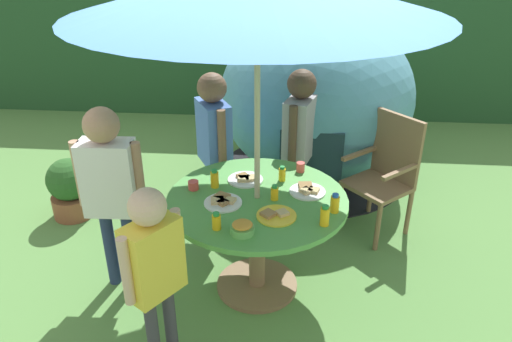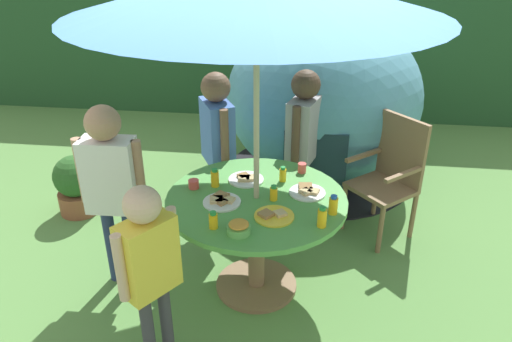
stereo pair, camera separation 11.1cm
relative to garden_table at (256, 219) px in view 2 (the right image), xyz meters
The scene contains 23 objects.
ground_plane 0.58m from the garden_table, ahead, with size 10.00×10.00×0.02m, color #548442.
hedge_backdrop 3.79m from the garden_table, 90.00° to the left, with size 9.00×0.70×1.65m, color #234C28.
garden_table is the anchor object (origin of this frame).
wooden_chair 1.30m from the garden_table, 41.18° to the left, with size 0.61×0.62×1.00m.
dome_tent 1.93m from the garden_table, 77.16° to the left, with size 2.02×2.02×1.63m.
potted_plant 1.92m from the garden_table, 154.28° to the left, with size 0.37×0.37×0.54m.
child_in_grey_shirt 0.99m from the garden_table, 73.43° to the left, with size 0.28×0.44×1.35m.
child_in_blue_shirt 0.92m from the garden_table, 117.79° to the left, with size 0.33×0.41×1.34m.
child_in_white_shirt 1.00m from the garden_table, behind, with size 0.45×0.23×1.34m.
child_in_yellow_shirt 0.88m from the garden_table, 124.94° to the right, with size 0.31×0.34×1.17m.
snack_bowl 0.47m from the garden_table, 96.94° to the right, with size 0.14×0.14×0.08m.
plate_center_front 0.31m from the garden_table, 113.93° to the left, with size 0.25×0.25×0.03m.
plate_near_left 0.32m from the garden_table, 59.10° to the right, with size 0.24×0.24×0.03m.
plate_front_edge 0.39m from the garden_table, 16.74° to the left, with size 0.24×0.24×0.03m.
plate_mid_left 0.30m from the garden_table, 156.52° to the right, with size 0.24×0.24×0.03m.
juice_bottle_near_right 0.36m from the garden_table, 58.18° to the left, with size 0.05×0.05×0.11m.
juice_bottle_far_left 0.39m from the garden_table, 158.60° to the left, with size 0.06×0.06×0.13m.
juice_bottle_far_right 0.49m from the garden_table, 118.25° to the right, with size 0.05×0.05×0.11m.
juice_bottle_center_back 0.56m from the garden_table, 15.67° to the right, with size 0.06×0.06×0.13m.
juice_bottle_mid_right 0.25m from the garden_table, ahead, with size 0.05×0.05×0.10m.
juice_bottle_back_edge 0.56m from the garden_table, 34.45° to the right, with size 0.06×0.06×0.13m.
cup_near 0.48m from the garden_table, behind, with size 0.07×0.07×0.06m, color #E04C47.
cup_far 0.52m from the garden_table, 54.61° to the left, with size 0.06×0.06×0.07m, color #E04C47.
Camera 2 is at (0.33, -2.68, 2.31)m, focal length 33.70 mm.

